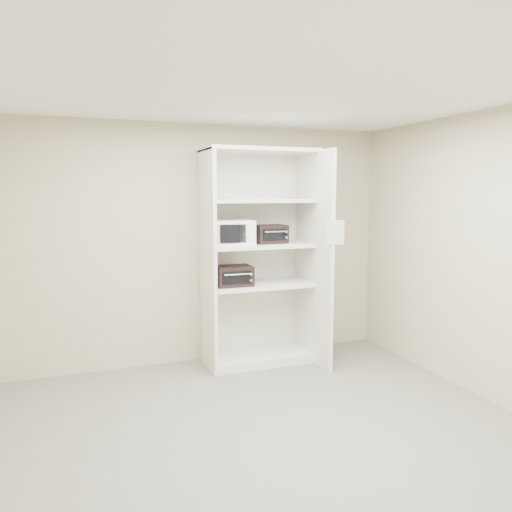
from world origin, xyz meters
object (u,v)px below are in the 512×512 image
object	(u,v)px
shelving_unit	(263,264)
toaster_oven_lower	(234,276)
microwave	(232,232)
toaster_oven_upper	(269,234)

from	to	relation	value
shelving_unit	toaster_oven_lower	xyz separation A→B (m)	(-0.37, -0.05, -0.10)
microwave	toaster_oven_lower	size ratio (longest dim) A/B	1.16
microwave	toaster_oven_lower	bearing A→B (deg)	-70.59
microwave	toaster_oven_upper	size ratio (longest dim) A/B	1.27
shelving_unit	toaster_oven_upper	world-z (taller)	shelving_unit
shelving_unit	microwave	bearing A→B (deg)	-176.03
toaster_oven_lower	shelving_unit	bearing A→B (deg)	10.04
shelving_unit	microwave	world-z (taller)	shelving_unit
shelving_unit	microwave	size ratio (longest dim) A/B	5.30
shelving_unit	microwave	xyz separation A→B (m)	(-0.37, -0.03, 0.38)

